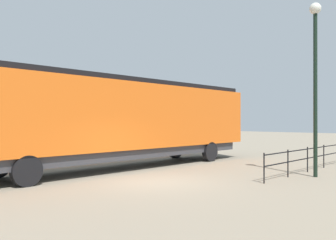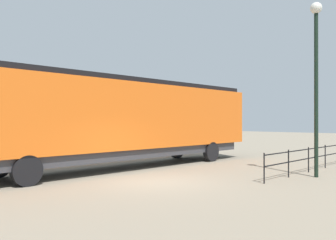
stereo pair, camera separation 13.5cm
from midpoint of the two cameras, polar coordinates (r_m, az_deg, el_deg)
The scene contains 4 objects.
ground_plane at distance 13.55m, azimuth -1.78°, elevation -9.92°, with size 120.00×120.00×0.00m, color gray.
locomotive at distance 17.74m, azimuth -5.83°, elevation 0.21°, with size 2.95×16.72×4.32m.
lamp_post at distance 15.98m, azimuth 22.83°, elevation 8.56°, with size 0.47×0.47×7.16m.
platform_fence at distance 19.08m, azimuth 24.02°, elevation -4.83°, with size 0.05×12.01×1.13m.
Camera 2 is at (9.60, -9.29, 2.30)m, focal length 38.12 mm.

